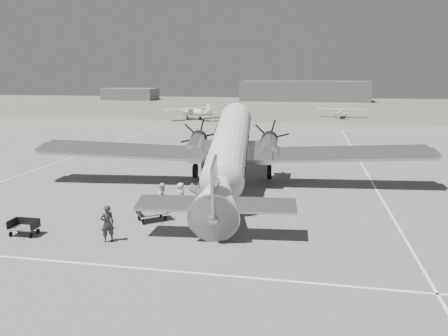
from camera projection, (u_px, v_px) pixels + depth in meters
ground at (216, 191)px, 33.16m from camera, size 260.00×260.00×0.00m
taxi_line_near at (153, 269)px, 19.71m from camera, size 60.00×0.15×0.01m
taxi_line_right at (382, 199)px, 30.95m from camera, size 0.15×80.00×0.01m
taxi_line_left at (69, 158)px, 46.08m from camera, size 0.15×60.00×0.01m
taxi_line_horizon at (266, 128)px, 71.57m from camera, size 90.00×0.15×0.01m
grass_infield at (285, 106)px, 124.39m from camera, size 260.00×90.00×0.01m
hangar_main at (304, 91)px, 146.79m from camera, size 42.00×14.00×6.60m
shed_secondary at (130, 94)px, 153.32m from camera, size 18.00×10.00×4.00m
dc3_airliner at (229, 152)px, 32.43m from camera, size 33.78×25.12×6.04m
light_plane_left at (195, 113)px, 85.65m from camera, size 15.41×15.61×2.52m
light_plane_right at (341, 113)px, 89.50m from camera, size 10.84×9.18×2.07m
baggage_cart_near at (152, 212)px, 26.23m from camera, size 2.21×2.12×1.02m
baggage_cart_far at (24, 227)px, 23.88m from camera, size 1.56×1.11×0.87m
ground_crew at (107, 223)px, 22.84m from camera, size 0.86×0.84×2.00m
ramp_agent at (163, 198)px, 27.80m from camera, size 1.07×1.15×1.91m
passenger at (181, 195)px, 28.74m from camera, size 0.68×0.91×1.70m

